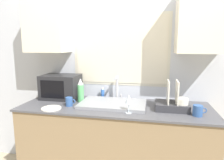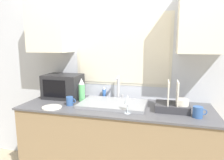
# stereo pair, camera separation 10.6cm
# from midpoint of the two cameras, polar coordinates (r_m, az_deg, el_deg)

# --- Properties ---
(countertop) EXTENTS (2.00, 0.71, 0.94)m
(countertop) POSITION_cam_midpoint_polar(r_m,az_deg,el_deg) (2.32, 2.26, -18.40)
(countertop) COLOR #8C7251
(countertop) RESTS_ON ground_plane
(wall_back) EXTENTS (6.00, 0.38, 2.60)m
(wall_back) POSITION_cam_midpoint_polar(r_m,az_deg,el_deg) (2.38, 4.14, 5.50)
(wall_back) COLOR silver
(wall_back) RESTS_ON ground_plane
(sink_basin) EXTENTS (0.70, 0.44, 0.03)m
(sink_basin) POSITION_cam_midpoint_polar(r_m,az_deg,el_deg) (2.15, 1.72, -6.78)
(sink_basin) COLOR gray
(sink_basin) RESTS_ON countertop
(faucet) EXTENTS (0.08, 0.14, 0.28)m
(faucet) POSITION_cam_midpoint_polar(r_m,az_deg,el_deg) (2.34, 3.11, -1.84)
(faucet) COLOR #B7B7BC
(faucet) RESTS_ON countertop
(microwave) EXTENTS (0.43, 0.31, 0.28)m
(microwave) POSITION_cam_midpoint_polar(r_m,az_deg,el_deg) (2.48, -12.61, -1.73)
(microwave) COLOR #232326
(microwave) RESTS_ON countertop
(dish_rack) EXTENTS (0.32, 0.25, 0.29)m
(dish_rack) POSITION_cam_midpoint_polar(r_m,az_deg,el_deg) (2.06, 18.53, -6.61)
(dish_rack) COLOR #333338
(dish_rack) RESTS_ON countertop
(spray_bottle) EXTENTS (0.07, 0.07, 0.27)m
(spray_bottle) POSITION_cam_midpoint_polar(r_m,az_deg,el_deg) (2.28, -7.35, -2.94)
(spray_bottle) COLOR #59B266
(spray_bottle) RESTS_ON countertop
(soap_bottle) EXTENTS (0.04, 0.04, 0.13)m
(soap_bottle) POSITION_cam_midpoint_polar(r_m,az_deg,el_deg) (2.44, -1.01, -3.79)
(soap_bottle) COLOR blue
(soap_bottle) RESTS_ON countertop
(mug_near_sink) EXTENTS (0.11, 0.07, 0.09)m
(mug_near_sink) POSITION_cam_midpoint_polar(r_m,az_deg,el_deg) (2.17, -10.58, -5.92)
(mug_near_sink) COLOR #335999
(mug_near_sink) RESTS_ON countertop
(wine_glass) EXTENTS (0.06, 0.06, 0.18)m
(wine_glass) POSITION_cam_midpoint_polar(r_m,az_deg,el_deg) (1.87, 6.08, -5.66)
(wine_glass) COLOR silver
(wine_glass) RESTS_ON countertop
(mug_by_rack) EXTENTS (0.12, 0.09, 0.10)m
(mug_by_rack) POSITION_cam_midpoint_polar(r_m,az_deg,el_deg) (1.96, 24.81, -8.34)
(mug_by_rack) COLOR #335999
(mug_by_rack) RESTS_ON countertop
(small_plate) EXTENTS (0.20, 0.20, 0.01)m
(small_plate) POSITION_cam_midpoint_polar(r_m,az_deg,el_deg) (2.13, -15.44, -7.54)
(small_plate) COLOR silver
(small_plate) RESTS_ON countertop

